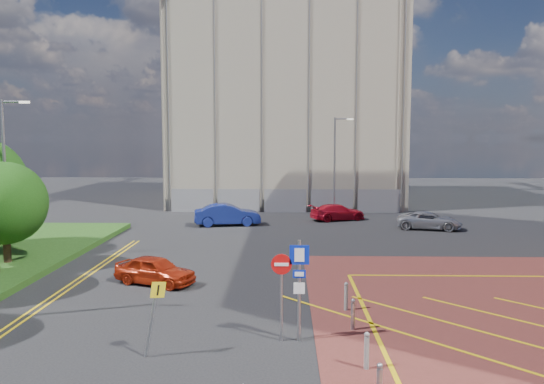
{
  "coord_description": "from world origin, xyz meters",
  "views": [
    {
      "loc": [
        0.09,
        -15.01,
        6.3
      ],
      "look_at": [
        -0.46,
        5.48,
        4.23
      ],
      "focal_mm": 35.0,
      "sensor_mm": 36.0,
      "label": 1
    }
  ],
  "objects_px": {
    "warning_sign": "(154,309)",
    "car_blue_back": "(227,215)",
    "tree_c": "(5,203)",
    "lamp_back": "(336,163)",
    "car_silver_back": "(429,220)",
    "car_red_left": "(155,270)",
    "sign_cluster": "(293,280)",
    "lamp_left_far": "(6,170)",
    "car_red_back": "(338,212)"
  },
  "relations": [
    {
      "from": "warning_sign",
      "to": "car_blue_back",
      "type": "bearing_deg",
      "value": 91.21
    },
    {
      "from": "tree_c",
      "to": "lamp_back",
      "type": "distance_m",
      "value": 25.19
    },
    {
      "from": "lamp_back",
      "to": "warning_sign",
      "type": "relative_size",
      "value": 3.55
    },
    {
      "from": "warning_sign",
      "to": "car_silver_back",
      "type": "height_order",
      "value": "warning_sign"
    },
    {
      "from": "warning_sign",
      "to": "car_red_left",
      "type": "relative_size",
      "value": 0.62
    },
    {
      "from": "sign_cluster",
      "to": "warning_sign",
      "type": "distance_m",
      "value": 4.24
    },
    {
      "from": "lamp_back",
      "to": "sign_cluster",
      "type": "bearing_deg",
      "value": -97.97
    },
    {
      "from": "lamp_left_far",
      "to": "car_silver_back",
      "type": "bearing_deg",
      "value": 21.8
    },
    {
      "from": "tree_c",
      "to": "car_silver_back",
      "type": "height_order",
      "value": "tree_c"
    },
    {
      "from": "car_red_back",
      "to": "warning_sign",
      "type": "bearing_deg",
      "value": 143.42
    },
    {
      "from": "warning_sign",
      "to": "car_red_left",
      "type": "xyz_separation_m",
      "value": [
        -1.89,
        7.69,
        -0.81
      ]
    },
    {
      "from": "car_blue_back",
      "to": "car_silver_back",
      "type": "distance_m",
      "value": 14.31
    },
    {
      "from": "lamp_back",
      "to": "warning_sign",
      "type": "height_order",
      "value": "lamp_back"
    },
    {
      "from": "sign_cluster",
      "to": "car_red_left",
      "type": "relative_size",
      "value": 0.88
    },
    {
      "from": "sign_cluster",
      "to": "car_silver_back",
      "type": "relative_size",
      "value": 0.73
    },
    {
      "from": "car_blue_back",
      "to": "car_silver_back",
      "type": "bearing_deg",
      "value": -105.53
    },
    {
      "from": "car_blue_back",
      "to": "tree_c",
      "type": "bearing_deg",
      "value": 133.87
    },
    {
      "from": "car_red_left",
      "to": "car_blue_back",
      "type": "bearing_deg",
      "value": 16.94
    },
    {
      "from": "car_silver_back",
      "to": "tree_c",
      "type": "bearing_deg",
      "value": 130.3
    },
    {
      "from": "lamp_left_far",
      "to": "lamp_back",
      "type": "distance_m",
      "value": 24.46
    },
    {
      "from": "sign_cluster",
      "to": "lamp_back",
      "type": "bearing_deg",
      "value": 82.03
    },
    {
      "from": "tree_c",
      "to": "car_red_back",
      "type": "distance_m",
      "value": 23.72
    },
    {
      "from": "lamp_left_far",
      "to": "car_blue_back",
      "type": "height_order",
      "value": "lamp_left_far"
    },
    {
      "from": "lamp_left_far",
      "to": "warning_sign",
      "type": "height_order",
      "value": "lamp_left_far"
    },
    {
      "from": "lamp_left_far",
      "to": "warning_sign",
      "type": "distance_m",
      "value": 16.66
    },
    {
      "from": "tree_c",
      "to": "lamp_left_far",
      "type": "relative_size",
      "value": 0.61
    },
    {
      "from": "lamp_back",
      "to": "car_blue_back",
      "type": "xyz_separation_m",
      "value": [
        -8.27,
        -4.97,
        -3.57
      ]
    },
    {
      "from": "lamp_left_far",
      "to": "car_red_left",
      "type": "distance_m",
      "value": 10.76
    },
    {
      "from": "tree_c",
      "to": "warning_sign",
      "type": "bearing_deg",
      "value": -46.51
    },
    {
      "from": "lamp_left_far",
      "to": "car_silver_back",
      "type": "distance_m",
      "value": 26.69
    },
    {
      "from": "sign_cluster",
      "to": "car_blue_back",
      "type": "relative_size",
      "value": 0.67
    },
    {
      "from": "tree_c",
      "to": "sign_cluster",
      "type": "relative_size",
      "value": 1.53
    },
    {
      "from": "car_red_left",
      "to": "car_blue_back",
      "type": "relative_size",
      "value": 0.76
    },
    {
      "from": "lamp_back",
      "to": "car_red_left",
      "type": "relative_size",
      "value": 2.21
    },
    {
      "from": "lamp_back",
      "to": "sign_cluster",
      "type": "height_order",
      "value": "lamp_back"
    },
    {
      "from": "tree_c",
      "to": "sign_cluster",
      "type": "distance_m",
      "value": 16.53
    },
    {
      "from": "lamp_left_far",
      "to": "car_red_left",
      "type": "relative_size",
      "value": 2.21
    },
    {
      "from": "lamp_back",
      "to": "car_blue_back",
      "type": "relative_size",
      "value": 1.68
    },
    {
      "from": "tree_c",
      "to": "warning_sign",
      "type": "relative_size",
      "value": 2.18
    },
    {
      "from": "tree_c",
      "to": "lamp_back",
      "type": "xyz_separation_m",
      "value": [
        17.58,
        18.0,
        1.17
      ]
    },
    {
      "from": "tree_c",
      "to": "car_silver_back",
      "type": "xyz_separation_m",
      "value": [
        23.57,
        11.8,
        -2.58
      ]
    },
    {
      "from": "warning_sign",
      "to": "car_blue_back",
      "type": "distance_m",
      "value": 23.38
    },
    {
      "from": "car_blue_back",
      "to": "car_silver_back",
      "type": "height_order",
      "value": "car_blue_back"
    },
    {
      "from": "car_red_back",
      "to": "car_silver_back",
      "type": "relative_size",
      "value": 0.98
    },
    {
      "from": "car_red_back",
      "to": "car_silver_back",
      "type": "height_order",
      "value": "car_red_back"
    },
    {
      "from": "tree_c",
      "to": "sign_cluster",
      "type": "height_order",
      "value": "tree_c"
    },
    {
      "from": "car_blue_back",
      "to": "car_red_left",
      "type": "bearing_deg",
      "value": 164.31
    },
    {
      "from": "warning_sign",
      "to": "car_red_back",
      "type": "relative_size",
      "value": 0.52
    },
    {
      "from": "sign_cluster",
      "to": "car_silver_back",
      "type": "bearing_deg",
      "value": 64.84
    },
    {
      "from": "tree_c",
      "to": "lamp_left_far",
      "type": "bearing_deg",
      "value": 114.71
    }
  ]
}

